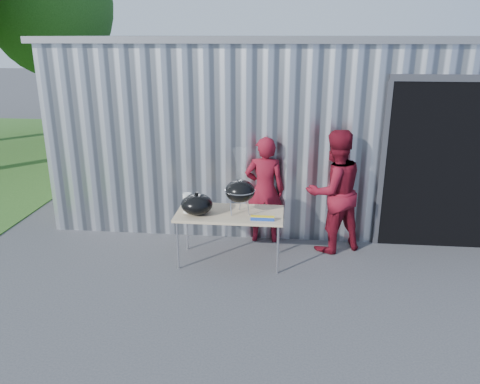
# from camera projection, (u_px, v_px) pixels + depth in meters

# --- Properties ---
(ground) EXTENTS (80.00, 80.00, 0.00)m
(ground) POSITION_uv_depth(u_px,v_px,m) (233.00, 291.00, 5.99)
(ground) COLOR #3F3F41
(building) EXTENTS (8.20, 6.20, 3.10)m
(building) POSITION_uv_depth(u_px,v_px,m) (301.00, 115.00, 9.74)
(building) COLOR silver
(building) RESTS_ON ground
(tree_far) EXTENTS (3.70, 3.70, 6.13)m
(tree_far) POSITION_uv_depth(u_px,v_px,m) (49.00, 4.00, 13.82)
(tree_far) COLOR #442D19
(tree_far) RESTS_ON ground
(folding_table) EXTENTS (1.50, 0.75, 0.75)m
(folding_table) POSITION_uv_depth(u_px,v_px,m) (230.00, 215.00, 6.58)
(folding_table) COLOR tan
(folding_table) RESTS_ON ground
(kettle_grill) EXTENTS (0.42, 0.42, 0.93)m
(kettle_grill) POSITION_uv_depth(u_px,v_px,m) (240.00, 185.00, 6.39)
(kettle_grill) COLOR black
(kettle_grill) RESTS_ON folding_table
(grill_lid) EXTENTS (0.44, 0.44, 0.32)m
(grill_lid) POSITION_uv_depth(u_px,v_px,m) (197.00, 204.00, 6.47)
(grill_lid) COLOR black
(grill_lid) RESTS_ON folding_table
(paper_towels) EXTENTS (0.12, 0.12, 0.28)m
(paper_towels) POSITION_uv_depth(u_px,v_px,m) (187.00, 203.00, 6.53)
(paper_towels) COLOR white
(paper_towels) RESTS_ON folding_table
(white_tub) EXTENTS (0.20, 0.15, 0.10)m
(white_tub) POSITION_uv_depth(u_px,v_px,m) (194.00, 203.00, 6.79)
(white_tub) COLOR white
(white_tub) RESTS_ON folding_table
(foil_box) EXTENTS (0.32, 0.05, 0.06)m
(foil_box) POSITION_uv_depth(u_px,v_px,m) (262.00, 218.00, 6.27)
(foil_box) COLOR #183CA0
(foil_box) RESTS_ON folding_table
(person_cook) EXTENTS (0.62, 0.41, 1.68)m
(person_cook) POSITION_uv_depth(u_px,v_px,m) (265.00, 190.00, 7.23)
(person_cook) COLOR maroon
(person_cook) RESTS_ON ground
(person_bystander) EXTENTS (1.12, 1.03, 1.85)m
(person_bystander) POSITION_uv_depth(u_px,v_px,m) (334.00, 192.00, 6.90)
(person_bystander) COLOR maroon
(person_bystander) RESTS_ON ground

